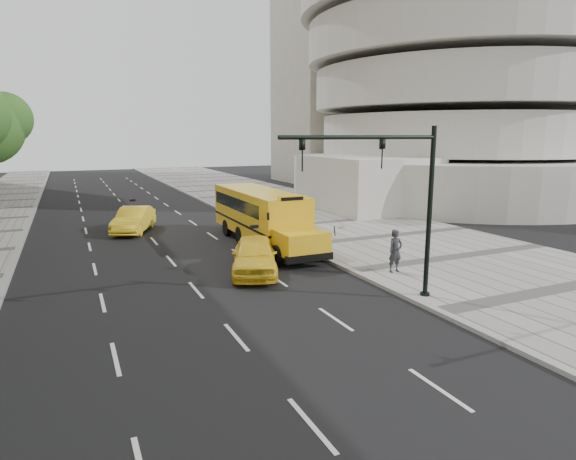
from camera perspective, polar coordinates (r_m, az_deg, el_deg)
name	(u,v)px	position (r m, az deg, el deg)	size (l,w,h in m)	color
ground	(191,259)	(24.56, -11.40, -3.37)	(140.00, 140.00, 0.00)	black
sidewalk_museum	(389,237)	(29.56, 11.83, -0.79)	(12.00, 140.00, 0.15)	gray
curb_museum	(299,246)	(26.50, 1.31, -1.92)	(0.30, 140.00, 0.15)	gray
curb_far	(8,277)	(24.12, -30.29, -4.79)	(0.30, 140.00, 0.15)	gray
guggenheim	(424,62)	(54.76, 15.81, 18.62)	(33.20, 42.20, 35.00)	silver
school_bus	(261,213)	(27.29, -3.25, 2.06)	(2.96, 11.56, 3.19)	gold
taxi_near	(255,255)	(21.48, -3.98, -3.00)	(1.94, 4.82, 1.64)	yellow
taxi_far	(134,220)	(32.15, -17.82, 1.17)	(1.68, 4.82, 1.59)	yellow
pedestrian	(395,251)	(21.56, 12.60, -2.44)	(0.69, 0.45, 1.89)	#27292D
traffic_signal	(399,193)	(17.28, 13.02, 4.32)	(6.18, 0.36, 6.40)	black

